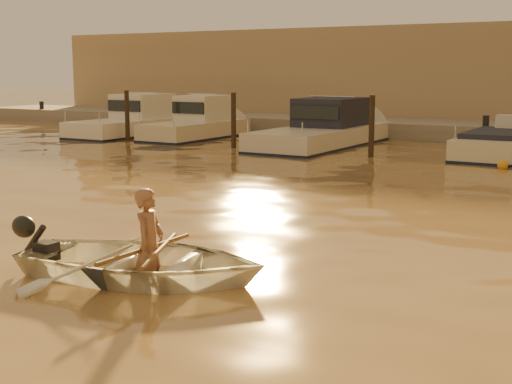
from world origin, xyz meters
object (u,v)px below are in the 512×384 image
Objects in this scene: moored_boat_0 at (134,120)px; moored_boat_1 at (195,123)px; dinghy at (143,262)px; moored_boat_3 at (502,150)px; person at (149,245)px; moored_boat_2 at (323,129)px; waterfront_building at (479,78)px.

moored_boat_1 is at bearing 0.00° from moored_boat_0.
moored_boat_3 is at bearing -18.28° from dinghy.
moored_boat_2 is (-5.36, 16.69, 0.15)m from person.
moored_boat_1 and moored_boat_2 have the same top height.
waterfront_building reaches higher than dinghy.
moored_boat_3 is at bearing -17.96° from person.
moored_boat_0 reaches higher than moored_boat_3.
waterfront_building is (8.76, 11.00, 1.77)m from moored_boat_1.
person is 16.73m from moored_boat_3.
waterfront_building is at bearing 42.43° from moored_boat_0.
moored_boat_3 reaches higher than dinghy.
moored_boat_2 is at bearing 0.00° from moored_boat_0.
person is 0.21× the size of moored_boat_0.
dinghy is at bearing -56.59° from moored_boat_1.
moored_boat_1 is 14.17m from waterfront_building.
moored_boat_1 reaches higher than person.
moored_boat_0 is 9.05m from moored_boat_2.
moored_boat_1 is 12.22m from moored_boat_3.
moored_boat_1 is at bearing 180.00° from moored_boat_2.
waterfront_building is (-2.27, 27.72, 2.16)m from dinghy.
moored_boat_2 is 11.54m from waterfront_building.
moored_boat_0 is (-14.41, 16.69, 0.15)m from person.
dinghy is 0.26m from person.
moored_boat_0 is 1.19× the size of moored_boat_1.
person is at bearing -72.21° from moored_boat_2.
moored_boat_0 is at bearing 26.55° from person.
moored_boat_2 is (-5.26, 16.72, 0.39)m from dinghy.
waterfront_building reaches higher than moored_boat_3.
person reaches higher than dinghy.
moored_boat_0 and moored_boat_1 have the same top height.
dinghy is at bearing -49.44° from moored_boat_0.
dinghy is 0.56× the size of moored_boat_3.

